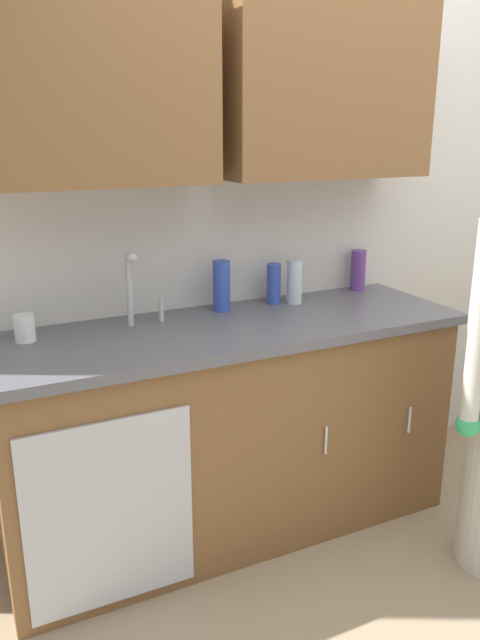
{
  "coord_description": "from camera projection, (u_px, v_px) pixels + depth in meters",
  "views": [
    {
      "loc": [
        -1.58,
        -1.52,
        1.7
      ],
      "look_at": [
        -0.57,
        0.55,
        1.0
      ],
      "focal_mm": 35.42,
      "sensor_mm": 36.0,
      "label": 1
    }
  ],
  "objects": [
    {
      "name": "ground_plane",
      "position": [
        433.0,
        583.0,
        2.46
      ],
      "size": [
        9.0,
        9.0,
        0.0
      ],
      "primitive_type": "plane",
      "color": "#998466"
    },
    {
      "name": "bottle_water_short",
      "position": [
        222.0,
        286.0,
        2.72
      ],
      "size": [
        0.08,
        0.08,
        0.22
      ],
      "primitive_type": "cylinder",
      "color": "#334CB2",
      "rests_on": "countertop"
    },
    {
      "name": "bottle_soap",
      "position": [
        358.0,
        270.0,
        3.07
      ],
      "size": [
        0.07,
        0.07,
        0.2
      ],
      "primitive_type": "cylinder",
      "color": "#66388C",
      "rests_on": "countertop"
    },
    {
      "name": "countertop",
      "position": [
        229.0,
        328.0,
        2.57
      ],
      "size": [
        1.96,
        0.66,
        0.04
      ],
      "primitive_type": "cube",
      "color": "#595960",
      "rests_on": "counter_cabinet"
    },
    {
      "name": "bottle_water_tall",
      "position": [
        294.0,
        282.0,
        2.84
      ],
      "size": [
        0.07,
        0.07,
        0.2
      ],
      "primitive_type": "cylinder",
      "color": "silver",
      "rests_on": "countertop"
    },
    {
      "name": "counter_cabinet",
      "position": [
        229.0,
        433.0,
        2.7
      ],
      "size": [
        1.9,
        0.62,
        0.9
      ],
      "color": "brown",
      "rests_on": "ground"
    },
    {
      "name": "cup_by_sink",
      "position": [
        25.0,
        328.0,
        2.34
      ],
      "size": [
        0.08,
        0.08,
        0.1
      ],
      "primitive_type": "cylinder",
      "color": "white",
      "rests_on": "countertop"
    },
    {
      "name": "kitchen_wall_with_uppers",
      "position": [
        284.0,
        181.0,
        2.83
      ],
      "size": [
        4.8,
        0.44,
        2.7
      ],
      "color": "beige",
      "rests_on": "ground"
    },
    {
      "name": "bottle_cleaner_spray",
      "position": [
        274.0,
        284.0,
        2.84
      ],
      "size": [
        0.06,
        0.06,
        0.18
      ],
      "primitive_type": "cylinder",
      "color": "#334CB2",
      "rests_on": "countertop"
    },
    {
      "name": "sink",
      "position": [
        152.0,
        338.0,
        2.44
      ],
      "size": [
        0.5,
        0.36,
        0.35
      ],
      "color": "#B7BABF",
      "rests_on": "counter_cabinet"
    }
  ]
}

